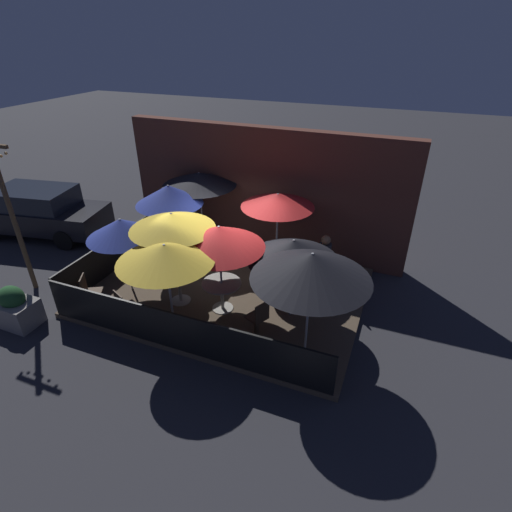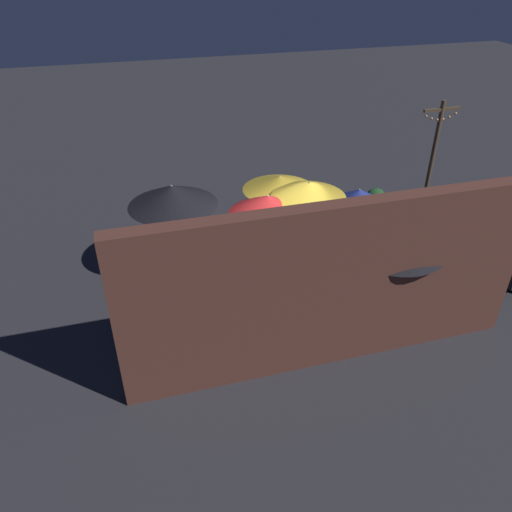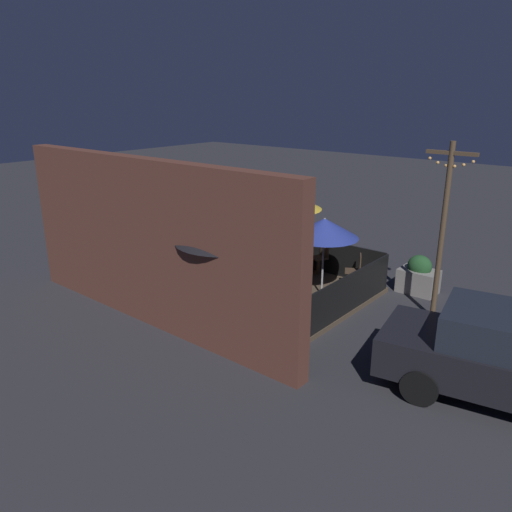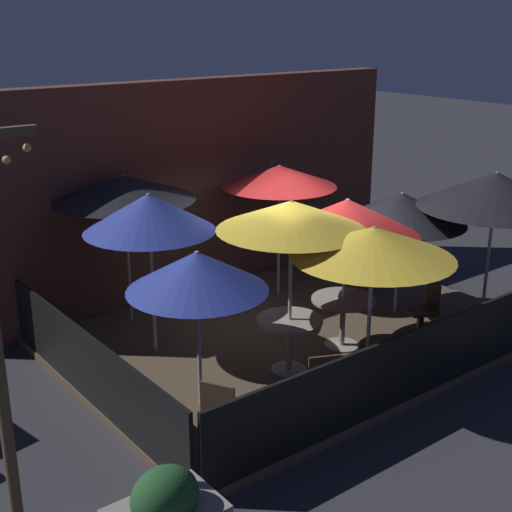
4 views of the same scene
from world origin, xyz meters
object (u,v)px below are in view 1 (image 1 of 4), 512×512
(patio_chair_4, at_px, (259,317))
(patron_0, at_px, (324,257))
(parked_car_0, at_px, (38,211))
(planter_box, at_px, (15,308))
(light_post, at_px, (10,209))
(patio_umbrella_3, at_px, (169,195))
(patio_chair_0, at_px, (126,307))
(dining_table_1, at_px, (222,288))
(dining_table_0, at_px, (179,281))
(patio_umbrella_7, at_px, (293,250))
(patio_chair_2, at_px, (90,291))
(patio_umbrella_4, at_px, (199,179))
(patio_umbrella_2, at_px, (121,228))
(patio_chair_1, at_px, (339,281))
(patio_umbrella_6, at_px, (165,253))
(patio_umbrella_5, at_px, (278,200))
(patio_umbrella_0, at_px, (172,221))
(patio_umbrella_1, at_px, (219,237))
(patio_umbrella_8, at_px, (311,266))
(patio_chair_3, at_px, (300,275))

(patio_chair_4, bearing_deg, patron_0, -78.18)
(parked_car_0, bearing_deg, planter_box, -59.91)
(light_post, bearing_deg, patio_chair_4, 2.86)
(patio_umbrella_3, xyz_separation_m, patio_chair_0, (0.54, -2.93, -1.54))
(dining_table_1, bearing_deg, dining_table_0, -174.46)
(patio_umbrella_7, bearing_deg, dining_table_1, -166.22)
(patio_umbrella_3, relative_size, dining_table_1, 2.51)
(patio_chair_2, bearing_deg, planter_box, -172.05)
(patio_umbrella_4, relative_size, patron_0, 1.96)
(patio_umbrella_2, relative_size, patio_chair_2, 2.23)
(patio_chair_1, height_order, patron_0, patron_0)
(patio_chair_2, distance_m, light_post, 2.79)
(patio_umbrella_6, bearing_deg, patio_umbrella_5, 69.12)
(patio_umbrella_3, height_order, patio_chair_0, patio_umbrella_3)
(patio_umbrella_0, distance_m, patio_umbrella_6, 1.12)
(patio_umbrella_1, relative_size, dining_table_0, 2.48)
(patio_umbrella_3, bearing_deg, patio_umbrella_5, 13.22)
(patio_umbrella_6, bearing_deg, dining_table_0, 113.77)
(patio_umbrella_4, xyz_separation_m, patio_chair_0, (0.28, -4.14, -1.62))
(patio_umbrella_8, bearing_deg, patio_umbrella_1, 160.96)
(parked_car_0, bearing_deg, patio_chair_3, -11.85)
(dining_table_1, height_order, patio_chair_3, patio_chair_3)
(patio_umbrella_2, xyz_separation_m, dining_table_0, (1.46, 0.02, -1.16))
(patio_umbrella_6, xyz_separation_m, patio_chair_2, (-2.28, -0.02, -1.51))
(patron_0, bearing_deg, patio_umbrella_0, -35.56)
(patio_umbrella_5, relative_size, patron_0, 1.89)
(patio_umbrella_3, bearing_deg, dining_table_1, -34.30)
(planter_box, bearing_deg, patio_umbrella_5, 41.77)
(patio_umbrella_2, xyz_separation_m, patio_chair_4, (3.73, -0.44, -1.28))
(dining_table_0, bearing_deg, patio_umbrella_1, 5.54)
(patio_chair_2, xyz_separation_m, patio_chair_4, (4.11, 0.58, 0.00))
(dining_table_1, xyz_separation_m, patio_chair_1, (2.51, 1.46, -0.08))
(patio_umbrella_0, bearing_deg, patio_chair_0, -115.09)
(patio_umbrella_8, bearing_deg, patio_umbrella_5, 119.30)
(patio_umbrella_0, bearing_deg, dining_table_0, 135.00)
(patio_chair_1, distance_m, patio_chair_4, 2.43)
(patio_umbrella_0, xyz_separation_m, patio_chair_4, (2.27, -0.45, -1.71))
(patio_umbrella_1, bearing_deg, patron_0, 51.88)
(patio_umbrella_3, xyz_separation_m, light_post, (-2.92, -2.41, 0.08))
(patio_chair_3, bearing_deg, patio_chair_0, -1.71)
(patio_chair_1, bearing_deg, patio_umbrella_0, -6.80)
(patio_umbrella_0, distance_m, dining_table_1, 1.95)
(dining_table_1, relative_size, patio_chair_1, 0.99)
(patio_chair_0, bearing_deg, light_post, 106.62)
(patio_umbrella_4, relative_size, patio_chair_0, 2.45)
(patio_umbrella_6, distance_m, dining_table_1, 1.91)
(parked_car_0, bearing_deg, light_post, -57.53)
(patron_0, distance_m, planter_box, 7.69)
(dining_table_0, distance_m, patio_chair_4, 2.32)
(patio_chair_1, bearing_deg, patio_chair_0, 3.83)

